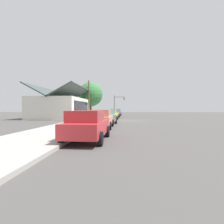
% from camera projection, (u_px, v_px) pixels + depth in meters
% --- Properties ---
extents(ground_plane, '(120.00, 120.00, 0.00)m').
position_uv_depth(ground_plane, '(130.00, 120.00, 25.98)').
color(ground_plane, '#4C4947').
extents(sidewalk_curb, '(60.00, 4.20, 0.16)m').
position_uv_depth(sidewalk_curb, '(91.00, 120.00, 26.37)').
color(sidewalk_curb, '#A3A099').
rests_on(sidewalk_curb, ground).
extents(car_cherry, '(4.36, 2.08, 1.59)m').
position_uv_depth(car_cherry, '(87.00, 125.00, 9.59)').
color(car_cherry, red).
rests_on(car_cherry, ground).
extents(car_coral, '(4.68, 1.95, 1.59)m').
position_uv_depth(car_coral, '(101.00, 119.00, 15.88)').
color(car_coral, '#EA8C75').
rests_on(car_coral, ground).
extents(car_seafoam, '(4.39, 2.17, 1.59)m').
position_uv_depth(car_seafoam, '(108.00, 116.00, 21.51)').
color(car_seafoam, '#9ED1BC').
rests_on(car_seafoam, ground).
extents(car_mustard, '(4.39, 2.16, 1.59)m').
position_uv_depth(car_mustard, '(111.00, 114.00, 27.02)').
color(car_mustard, gold).
rests_on(car_mustard, ground).
extents(car_olive, '(4.63, 2.15, 1.59)m').
position_uv_depth(car_olive, '(114.00, 113.00, 33.07)').
color(car_olive, olive).
rests_on(car_olive, ground).
extents(car_charcoal, '(4.41, 2.10, 1.59)m').
position_uv_depth(car_charcoal, '(115.00, 113.00, 38.60)').
color(car_charcoal, '#2D3035').
rests_on(car_charcoal, ground).
extents(car_skyblue, '(4.62, 2.13, 1.59)m').
position_uv_depth(car_skyblue, '(117.00, 112.00, 44.14)').
color(car_skyblue, '#8CB7E0').
rests_on(car_skyblue, ground).
extents(storefront_building, '(12.70, 7.66, 5.60)m').
position_uv_depth(storefront_building, '(61.00, 107.00, 32.30)').
color(storefront_building, silver).
rests_on(storefront_building, ground).
extents(shade_tree, '(5.37, 5.37, 7.53)m').
position_uv_depth(shade_tree, '(91.00, 94.00, 40.85)').
color(shade_tree, brown).
rests_on(shade_tree, ground).
extents(traffic_light_main, '(0.37, 2.79, 5.20)m').
position_uv_depth(traffic_light_main, '(118.00, 102.00, 49.05)').
color(traffic_light_main, '#383833').
rests_on(traffic_light_main, ground).
extents(utility_pole_wooden, '(1.80, 0.24, 7.50)m').
position_uv_depth(utility_pole_wooden, '(89.00, 98.00, 37.76)').
color(utility_pole_wooden, brown).
rests_on(utility_pole_wooden, ground).
extents(fire_hydrant_red, '(0.22, 0.22, 0.71)m').
position_uv_depth(fire_hydrant_red, '(91.00, 120.00, 18.34)').
color(fire_hydrant_red, red).
rests_on(fire_hydrant_red, sidewalk_curb).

